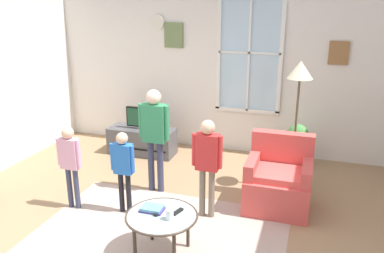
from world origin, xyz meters
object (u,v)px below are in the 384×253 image
object	(u,v)px
armchair	(279,181)
book_stack	(152,209)
person_blue_shirt	(123,163)
television	(141,118)
cup	(170,214)
person_pink_shirt	(70,158)
person_red_shirt	(207,158)
tv_stand	(142,141)
potted_plant_by_window	(297,145)
remote_near_books	(158,212)
person_green_shirt	(155,129)
remote_near_cup	(178,212)
coffee_table	(162,218)
floor_lamp	(299,83)

from	to	relation	value
armchair	book_stack	size ratio (longest dim) A/B	3.80
person_blue_shirt	armchair	bearing A→B (deg)	22.65
television	cup	size ratio (longest dim) A/B	4.66
person_pink_shirt	person_red_shirt	world-z (taller)	person_red_shirt
television	cup	xyz separation A→B (m)	(1.44, -2.48, -0.12)
armchair	book_stack	distance (m)	1.71
book_stack	person_pink_shirt	distance (m)	1.36
armchair	person_red_shirt	distance (m)	1.00
tv_stand	potted_plant_by_window	world-z (taller)	potted_plant_by_window
person_blue_shirt	cup	bearing A→B (deg)	-39.62
book_stack	remote_near_books	world-z (taller)	book_stack
remote_near_books	person_pink_shirt	xyz separation A→B (m)	(-1.33, 0.52, 0.20)
cup	person_pink_shirt	world-z (taller)	person_pink_shirt
person_red_shirt	person_green_shirt	xyz separation A→B (m)	(-0.82, 0.43, 0.12)
cup	potted_plant_by_window	size ratio (longest dim) A/B	0.16
armchair	person_pink_shirt	bearing A→B (deg)	-161.11
remote_near_books	remote_near_cup	bearing A→B (deg)	21.36
coffee_table	floor_lamp	size ratio (longest dim) A/B	0.42
tv_stand	armchair	xyz separation A→B (m)	(2.32, -1.08, 0.11)
book_stack	floor_lamp	world-z (taller)	floor_lamp
television	potted_plant_by_window	xyz separation A→B (m)	(2.45, 0.23, -0.27)
potted_plant_by_window	person_green_shirt	bearing A→B (deg)	-141.09
remote_near_cup	potted_plant_by_window	size ratio (longest dim) A/B	0.21
person_red_shirt	floor_lamp	distance (m)	1.55
armchair	floor_lamp	xyz separation A→B (m)	(0.12, 0.56, 1.11)
person_blue_shirt	book_stack	bearing A→B (deg)	-44.00
potted_plant_by_window	remote_near_cup	bearing A→B (deg)	-110.98
remote_near_cup	person_blue_shirt	xyz separation A→B (m)	(-0.86, 0.55, 0.18)
person_blue_shirt	remote_near_cup	bearing A→B (deg)	-32.41
television	floor_lamp	size ratio (longest dim) A/B	0.29
cup	person_green_shirt	xyz separation A→B (m)	(-0.70, 1.32, 0.36)
remote_near_cup	person_green_shirt	world-z (taller)	person_green_shirt
cup	armchair	bearing A→B (deg)	57.92
cup	remote_near_cup	size ratio (longest dim) A/B	0.77
person_blue_shirt	person_green_shirt	distance (m)	0.69
remote_near_books	book_stack	bearing A→B (deg)	159.44
person_blue_shirt	potted_plant_by_window	xyz separation A→B (m)	(1.85, 2.02, -0.28)
floor_lamp	remote_near_cup	bearing A→B (deg)	-118.09
potted_plant_by_window	remote_near_books	bearing A→B (deg)	-113.77
remote_near_books	remote_near_cup	world-z (taller)	same
potted_plant_by_window	person_blue_shirt	bearing A→B (deg)	-132.40
tv_stand	person_red_shirt	distance (m)	2.28
cup	person_red_shirt	world-z (taller)	person_red_shirt
person_pink_shirt	person_green_shirt	xyz separation A→B (m)	(0.78, 0.73, 0.21)
remote_near_books	person_blue_shirt	distance (m)	0.94
remote_near_books	floor_lamp	bearing A→B (deg)	58.71
remote_near_cup	tv_stand	bearing A→B (deg)	122.05
tv_stand	floor_lamp	distance (m)	2.78
potted_plant_by_window	floor_lamp	bearing A→B (deg)	-91.06
armchair	person_green_shirt	bearing A→B (deg)	-177.14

